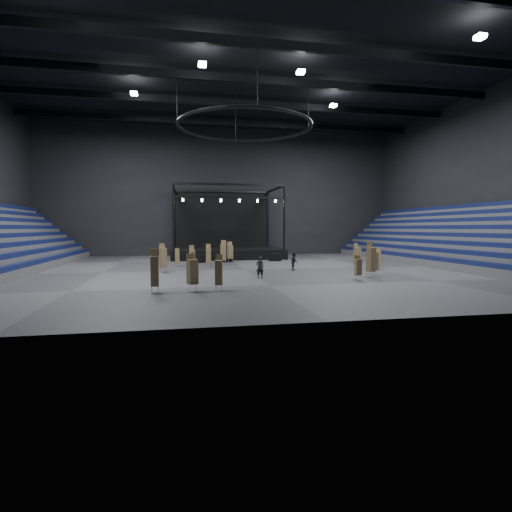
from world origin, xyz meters
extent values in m
plane|color=#414143|center=(0.00, 0.00, 0.00)|extent=(50.00, 50.00, 0.00)
cube|color=black|center=(0.00, 0.00, 18.00)|extent=(50.00, 42.00, 0.20)
cube|color=black|center=(0.00, 21.00, 9.00)|extent=(50.00, 0.20, 18.00)
cube|color=black|center=(0.00, -21.00, 9.00)|extent=(50.00, 0.20, 18.00)
cube|color=black|center=(25.00, 0.00, 9.00)|extent=(0.20, 42.00, 18.00)
cube|color=black|center=(-18.12, 0.00, 0.95)|extent=(0.59, 40.00, 0.40)
cube|color=black|center=(-19.02, 0.00, 1.70)|extent=(0.59, 40.00, 0.40)
cube|color=black|center=(-19.91, 0.00, 2.45)|extent=(0.59, 40.00, 0.40)
cube|color=#545456|center=(21.40, 0.00, 0.38)|extent=(7.20, 40.00, 0.75)
cube|color=black|center=(18.12, 0.00, 0.95)|extent=(0.59, 40.00, 0.40)
cube|color=#545456|center=(21.85, 0.00, 0.75)|extent=(6.30, 40.00, 1.50)
cube|color=black|center=(19.02, 0.00, 1.70)|extent=(0.59, 40.00, 0.40)
cube|color=#545456|center=(22.30, 0.00, 1.12)|extent=(5.40, 40.00, 2.25)
cube|color=black|center=(19.91, 0.00, 2.45)|extent=(0.59, 40.00, 0.40)
cube|color=#545456|center=(22.75, 0.00, 1.50)|extent=(4.50, 40.00, 3.00)
cube|color=black|center=(20.82, 0.00, 3.20)|extent=(0.59, 40.00, 0.40)
cube|color=#545456|center=(23.20, 0.00, 1.88)|extent=(3.60, 40.00, 3.75)
cube|color=black|center=(21.71, 0.00, 3.95)|extent=(0.59, 40.00, 0.40)
cube|color=#545456|center=(23.65, 0.00, 2.25)|extent=(2.70, 40.00, 4.50)
cube|color=black|center=(22.61, 0.00, 4.70)|extent=(0.59, 40.00, 0.40)
cube|color=#545456|center=(24.10, 0.00, 2.62)|extent=(1.80, 40.00, 5.25)
cube|color=black|center=(23.52, 0.00, 5.45)|extent=(0.59, 40.00, 0.40)
cube|color=#545456|center=(24.55, 0.00, 3.00)|extent=(0.90, 40.00, 6.00)
cube|color=black|center=(24.41, 0.00, 6.20)|extent=(0.59, 40.00, 0.40)
cube|color=black|center=(0.00, 15.50, 0.60)|extent=(14.00, 10.00, 1.20)
cube|color=black|center=(0.00, 20.30, 5.20)|extent=(13.30, 0.30, 8.00)
cylinder|color=black|center=(-6.60, 10.90, 5.10)|extent=(0.24, 0.24, 7.80)
cylinder|color=black|center=(-6.60, 20.10, 5.10)|extent=(0.24, 0.24, 7.80)
cylinder|color=black|center=(6.60, 10.90, 5.10)|extent=(0.24, 0.24, 7.80)
cylinder|color=black|center=(6.60, 20.10, 5.10)|extent=(0.24, 0.24, 7.80)
cube|color=black|center=(0.00, 10.90, 9.00)|extent=(13.40, 0.25, 0.25)
cube|color=black|center=(0.00, 20.10, 9.00)|extent=(13.40, 0.25, 0.25)
cube|color=black|center=(0.00, 10.90, 7.50)|extent=(13.40, 0.20, 0.20)
cylinder|color=white|center=(-5.50, 10.90, 7.10)|extent=(0.24, 0.24, 0.35)
cylinder|color=white|center=(-3.30, 10.90, 7.10)|extent=(0.24, 0.24, 0.35)
cylinder|color=white|center=(-1.10, 10.90, 7.10)|extent=(0.24, 0.24, 0.35)
cylinder|color=white|center=(1.10, 10.90, 7.10)|extent=(0.24, 0.24, 0.35)
cylinder|color=white|center=(3.30, 10.90, 7.10)|extent=(0.24, 0.24, 0.35)
cylinder|color=white|center=(5.50, 10.90, 7.10)|extent=(0.24, 0.24, 0.35)
torus|color=black|center=(0.00, 0.00, 13.00)|extent=(12.30, 12.30, 0.30)
cylinder|color=black|center=(6.00, 0.00, 15.50)|extent=(0.04, 0.04, 5.00)
cylinder|color=black|center=(0.00, 6.00, 15.50)|extent=(0.04, 0.04, 5.00)
cylinder|color=black|center=(-6.00, 0.00, 15.50)|extent=(0.04, 0.04, 5.00)
cylinder|color=black|center=(0.00, -6.00, 15.50)|extent=(0.04, 0.04, 5.00)
cube|color=black|center=(0.00, -7.00, 17.20)|extent=(49.00, 0.35, 0.70)
cube|color=black|center=(0.00, 0.00, 17.20)|extent=(49.00, 0.35, 0.70)
cube|color=black|center=(0.00, 7.00, 17.20)|extent=(49.00, 0.35, 0.70)
cube|color=black|center=(0.00, 15.00, 17.20)|extent=(49.00, 0.35, 0.70)
cube|color=white|center=(14.00, -12.00, 16.60)|extent=(0.60, 0.60, 0.25)
cube|color=white|center=(-10.00, 4.00, 16.60)|extent=(0.60, 0.60, 0.25)
cube|color=white|center=(10.00, 4.00, 16.60)|extent=(0.60, 0.60, 0.25)
cube|color=white|center=(-4.00, -4.00, 16.60)|extent=(0.60, 0.60, 0.25)
cube|color=white|center=(4.00, -4.00, 16.60)|extent=(0.60, 0.60, 0.25)
cube|color=black|center=(-3.33, 8.49, 0.45)|extent=(1.50, 1.16, 0.90)
cube|color=black|center=(-0.71, 8.70, 0.46)|extent=(1.47, 0.91, 0.91)
cube|color=black|center=(4.98, 8.81, 0.46)|extent=(1.41, 0.75, 0.92)
cylinder|color=silver|center=(-3.33, 3.09, 0.20)|extent=(0.03, 0.03, 0.40)
cylinder|color=silver|center=(-3.33, 3.47, 0.20)|extent=(0.03, 0.03, 0.40)
cylinder|color=silver|center=(-2.95, 3.09, 0.20)|extent=(0.03, 0.03, 0.40)
cylinder|color=silver|center=(-2.95, 3.47, 0.20)|extent=(0.03, 0.03, 0.40)
cube|color=#9A8055|center=(-3.14, 3.28, 1.16)|extent=(0.48, 0.48, 1.52)
cube|color=#9A8055|center=(-3.14, 3.48, 1.87)|extent=(0.46, 0.07, 0.83)
cylinder|color=silver|center=(-7.58, -12.18, 0.19)|extent=(0.03, 0.03, 0.39)
cylinder|color=silver|center=(-7.58, -11.82, 0.19)|extent=(0.03, 0.03, 0.39)
cylinder|color=silver|center=(-7.21, -12.18, 0.19)|extent=(0.03, 0.03, 0.39)
cylinder|color=silver|center=(-7.21, -11.82, 0.19)|extent=(0.03, 0.03, 0.39)
cube|color=#9A8055|center=(-7.40, -12.00, 1.29)|extent=(0.48, 0.48, 1.80)
cube|color=#9A8055|center=(-7.40, -11.81, 2.14)|extent=(0.45, 0.07, 0.99)
cylinder|color=silver|center=(6.94, -8.91, 0.18)|extent=(0.03, 0.03, 0.35)
cylinder|color=silver|center=(6.94, -8.58, 0.18)|extent=(0.03, 0.03, 0.35)
cylinder|color=silver|center=(7.27, -8.91, 0.18)|extent=(0.03, 0.03, 0.35)
cylinder|color=silver|center=(7.27, -8.58, 0.18)|extent=(0.03, 0.03, 0.35)
cube|color=#9A8055|center=(7.10, -8.74, 0.95)|extent=(0.44, 0.44, 1.20)
cube|color=#9A8055|center=(7.11, -8.57, 1.50)|extent=(0.41, 0.07, 0.66)
cylinder|color=silver|center=(8.58, -7.65, 0.22)|extent=(0.03, 0.03, 0.44)
cylinder|color=silver|center=(8.58, -7.23, 0.22)|extent=(0.03, 0.03, 0.44)
cylinder|color=silver|center=(9.00, -7.65, 0.22)|extent=(0.03, 0.03, 0.44)
cylinder|color=silver|center=(9.00, -7.23, 0.22)|extent=(0.03, 0.03, 0.44)
cube|color=#9A8055|center=(8.79, -7.44, 1.38)|extent=(0.65, 0.65, 1.87)
cube|color=#9A8055|center=(8.74, -7.23, 2.27)|extent=(0.51, 0.19, 1.03)
cylinder|color=silver|center=(9.61, -6.27, 0.19)|extent=(0.03, 0.03, 0.38)
cylinder|color=silver|center=(9.61, -5.90, 0.19)|extent=(0.03, 0.03, 0.38)
cylinder|color=silver|center=(9.98, -6.27, 0.19)|extent=(0.03, 0.03, 0.38)
cylinder|color=silver|center=(9.98, -5.90, 0.19)|extent=(0.03, 0.03, 0.38)
cube|color=#9A8055|center=(9.80, -6.08, 1.12)|extent=(0.56, 0.56, 1.48)
cube|color=#9A8055|center=(9.75, -5.90, 1.81)|extent=(0.44, 0.16, 0.81)
cylinder|color=silver|center=(-5.05, -1.87, 0.18)|extent=(0.03, 0.03, 0.37)
cylinder|color=silver|center=(-5.05, -1.52, 0.18)|extent=(0.03, 0.03, 0.37)
cylinder|color=silver|center=(-4.71, -1.87, 0.18)|extent=(0.03, 0.03, 0.37)
cylinder|color=silver|center=(-4.71, -1.52, 0.18)|extent=(0.03, 0.03, 0.37)
cube|color=#9A8055|center=(-4.88, -1.70, 1.17)|extent=(0.52, 0.52, 1.61)
cube|color=#9A8055|center=(-4.92, -1.52, 1.93)|extent=(0.42, 0.14, 0.89)
cylinder|color=silver|center=(-6.35, 4.26, 0.18)|extent=(0.03, 0.03, 0.36)
cylinder|color=silver|center=(-6.35, 4.60, 0.18)|extent=(0.03, 0.03, 0.36)
cylinder|color=silver|center=(-6.01, 4.26, 0.18)|extent=(0.03, 0.03, 0.36)
cylinder|color=silver|center=(-6.01, 4.60, 0.18)|extent=(0.03, 0.03, 0.36)
cube|color=#9A8055|center=(-6.18, 4.43, 0.96)|extent=(0.44, 0.44, 1.21)
cube|color=#9A8055|center=(-6.19, 4.61, 1.51)|extent=(0.41, 0.07, 0.66)
cylinder|color=silver|center=(12.60, -1.25, 0.17)|extent=(0.03, 0.03, 0.34)
cylinder|color=silver|center=(12.60, -0.92, 0.17)|extent=(0.03, 0.03, 0.34)
cylinder|color=silver|center=(12.93, -1.25, 0.17)|extent=(0.03, 0.03, 0.34)
cylinder|color=silver|center=(12.93, -0.92, 0.17)|extent=(0.03, 0.03, 0.34)
cube|color=#9A8055|center=(12.77, -1.08, 1.00)|extent=(0.54, 0.54, 1.32)
cube|color=#9A8055|center=(12.83, -0.92, 1.61)|extent=(0.39, 0.20, 0.72)
cylinder|color=silver|center=(-1.61, 5.59, 0.23)|extent=(0.03, 0.03, 0.46)
cylinder|color=silver|center=(-1.61, 6.02, 0.23)|extent=(0.03, 0.03, 0.46)
cylinder|color=silver|center=(-1.18, 5.59, 0.23)|extent=(0.03, 0.03, 0.46)
cylinder|color=silver|center=(-1.18, 6.02, 0.23)|extent=(0.03, 0.03, 0.46)
cube|color=#9A8055|center=(-1.40, 5.81, 1.30)|extent=(0.67, 0.67, 1.69)
cube|color=#9A8055|center=(-1.34, 6.03, 2.10)|extent=(0.53, 0.20, 0.93)
cylinder|color=silver|center=(-5.39, -12.22, 0.23)|extent=(0.03, 0.03, 0.46)
cylinder|color=silver|center=(-5.39, -11.78, 0.23)|extent=(0.03, 0.03, 0.46)
cylinder|color=silver|center=(-4.96, -12.22, 0.23)|extent=(0.03, 0.03, 0.46)
cylinder|color=silver|center=(-4.96, -11.78, 0.23)|extent=(0.03, 0.03, 0.46)
cube|color=#9A8055|center=(-5.18, -12.00, 1.21)|extent=(0.72, 0.72, 1.51)
cube|color=#9A8055|center=(-5.27, -11.79, 1.92)|extent=(0.51, 0.28, 0.83)
cylinder|color=silver|center=(-3.75, -12.17, 0.18)|extent=(0.03, 0.03, 0.37)
cylinder|color=silver|center=(-3.75, -11.83, 0.18)|extent=(0.03, 0.03, 0.37)
cylinder|color=silver|center=(-3.40, -12.17, 0.18)|extent=(0.03, 0.03, 0.37)
cylinder|color=silver|center=(-3.40, -11.83, 0.18)|extent=(0.03, 0.03, 0.37)
cube|color=#9A8055|center=(-3.57, -12.00, 1.13)|extent=(0.52, 0.52, 1.52)
cube|color=#9A8055|center=(-3.54, -11.82, 1.83)|extent=(0.42, 0.14, 0.83)
cylinder|color=silver|center=(10.44, -1.20, 0.21)|extent=(0.03, 0.03, 0.43)
cylinder|color=silver|center=(10.44, -0.79, 0.21)|extent=(0.03, 0.03, 0.43)
cylinder|color=silver|center=(10.84, -1.20, 0.21)|extent=(0.03, 0.03, 0.43)
cylinder|color=silver|center=(10.84, -0.79, 0.21)|extent=(0.03, 0.03, 0.43)
cube|color=#9A8055|center=(10.64, -0.99, 1.22)|extent=(0.65, 0.65, 1.59)
cube|color=#9A8055|center=(10.57, -0.79, 1.97)|extent=(0.48, 0.23, 0.88)
cylinder|color=silver|center=(-7.56, -1.04, 0.21)|extent=(0.03, 0.03, 0.43)
cylinder|color=silver|center=(-7.56, -0.64, 0.21)|extent=(0.03, 0.03, 0.43)
cylinder|color=silver|center=(-7.15, -1.04, 0.21)|extent=(0.03, 0.03, 0.43)
cylinder|color=silver|center=(-7.15, -0.64, 0.21)|extent=(0.03, 0.03, 0.43)
cube|color=#9A8055|center=(-7.35, -0.84, 1.27)|extent=(0.68, 0.68, 1.67)
cube|color=#9A8055|center=(-7.44, -0.65, 2.05)|extent=(0.47, 0.26, 0.92)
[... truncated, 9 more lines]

